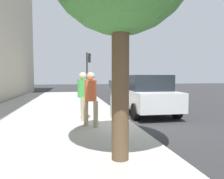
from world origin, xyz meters
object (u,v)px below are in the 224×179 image
Objects in this scene: parking_meter at (111,91)px; traffic_signal at (88,66)px; pedestrian_bystander at (91,95)px; parked_sedan_near at (145,94)px; pedestrian_at_meter at (83,92)px.

parking_meter is 0.39× the size of traffic_signal.
parking_meter is 10.02m from traffic_signal.
pedestrian_bystander is at bearing 175.30° from traffic_signal.
traffic_signal reaches higher than parking_meter.
parked_sedan_near is (2.58, -2.79, -0.24)m from pedestrian_bystander.
parked_sedan_near reaches higher than parking_meter.
pedestrian_bystander is at bearing 132.81° from parked_sedan_near.
traffic_signal reaches higher than parked_sedan_near.
pedestrian_at_meter is 1.03m from pedestrian_bystander.
pedestrian_bystander is (-1.02, -0.18, -0.01)m from pedestrian_at_meter.
pedestrian_at_meter is at bearing 117.80° from parked_sedan_near.
pedestrian_at_meter reaches higher than pedestrian_bystander.
parked_sedan_near is at bearing -52.33° from parking_meter.
parking_meter is at bearing 2.35° from pedestrian_bystander.
pedestrian_at_meter is (-0.09, 1.05, -0.02)m from parking_meter.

